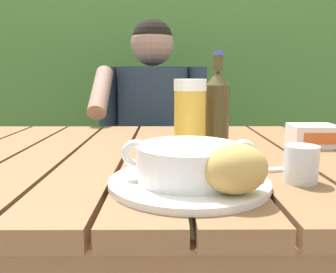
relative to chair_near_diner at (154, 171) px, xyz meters
The scene contains 12 objects.
dining_table 0.91m from the chair_near_diner, 88.18° to the right, with size 1.21×0.89×0.78m.
hedge_backdrop 0.84m from the chair_near_diner, 90.48° to the left, with size 3.52×0.86×1.94m.
chair_near_diner is the anchor object (origin of this frame).
person_eating 0.31m from the chair_near_diner, 90.83° to the right, with size 0.48×0.47×1.21m.
serving_plate 1.20m from the chair_near_diner, 85.01° to the right, with size 0.28×0.28×0.01m.
soup_bowl 1.21m from the chair_near_diner, 85.01° to the right, with size 0.24×0.19×0.07m.
bread_roll 1.29m from the chair_near_diner, 82.27° to the right, with size 0.12×0.10×0.08m.
beer_glass 1.02m from the chair_near_diner, 82.92° to the right, with size 0.08×0.08×0.18m.
beer_bottle 0.98m from the chair_near_diner, 77.70° to the right, with size 0.06×0.06×0.25m.
water_glass_small 1.22m from the chair_near_diner, 74.96° to the right, with size 0.06×0.06×0.07m.
butter_tub 0.99m from the chair_near_diner, 60.66° to the right, with size 0.12×0.09×0.06m.
table_knife 1.14m from the chair_near_diner, 77.36° to the right, with size 0.15×0.06×0.01m.
Camera 1 is at (0.03, -0.86, 0.97)m, focal length 37.37 mm.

